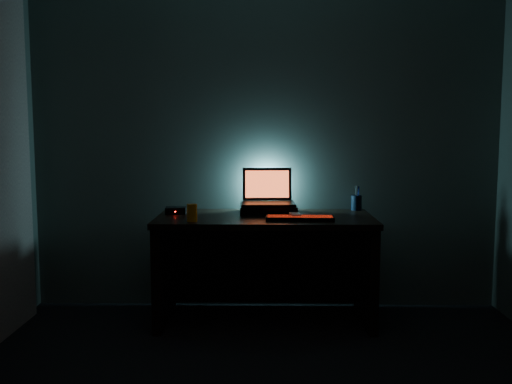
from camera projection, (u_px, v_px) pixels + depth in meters
The scene contains 11 objects.
room at pixel (265, 155), 2.29m from camera, with size 3.50×4.00×2.50m.
desk at pixel (265, 251), 4.04m from camera, with size 1.50×0.70×0.75m.
curtain at pixel (5, 160), 3.74m from camera, with size 0.06×0.65×2.30m, color beige.
riser at pixel (268, 209), 4.09m from camera, with size 0.40×0.30×0.06m, color black.
laptop at pixel (268, 196), 4.13m from camera, with size 0.39×0.30×0.26m.
keyboard at pixel (300, 218), 3.78m from camera, with size 0.46×0.16×0.03m.
mousepad at pixel (295, 219), 3.83m from camera, with size 0.22×0.20×0.00m, color #0B1C4F.
mouse at pixel (295, 216), 3.83m from camera, with size 0.07×0.11×0.03m, color #95969A.
pen_cup at pixel (356, 203), 4.24m from camera, with size 0.08×0.08×0.11m, color black.
juice_glass at pixel (192, 213), 3.73m from camera, with size 0.07×0.07×0.12m, color orange.
router at pixel (176, 210), 4.06m from camera, with size 0.15×0.13×0.05m.
Camera 1 is at (-0.00, -2.29, 1.36)m, focal length 40.00 mm.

